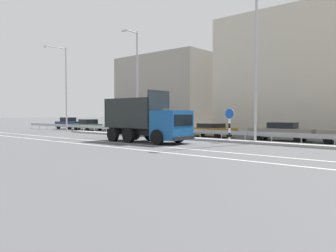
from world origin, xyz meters
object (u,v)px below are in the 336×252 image
(median_road_sign, at_px, (229,124))
(street_lamp_1, at_px, (136,79))
(parked_car_0, at_px, (69,123))
(parked_car_1, at_px, (88,125))
(parked_car_3, at_px, (157,127))
(street_lamp_2, at_px, (255,62))
(street_lamp_0, at_px, (65,85))
(dump_truck, at_px, (154,125))
(parked_car_5, at_px, (281,131))
(parked_car_2, at_px, (122,125))
(parked_car_4, at_px, (210,130))

(median_road_sign, relative_size, street_lamp_1, 0.26)
(parked_car_0, height_order, parked_car_1, parked_car_0)
(parked_car_3, bearing_deg, street_lamp_2, -107.96)
(street_lamp_0, xyz_separation_m, parked_car_1, (-0.62, 3.60, -4.74))
(dump_truck, relative_size, parked_car_5, 1.43)
(parked_car_2, bearing_deg, street_lamp_0, -54.90)
(parked_car_2, bearing_deg, street_lamp_2, 73.61)
(parked_car_3, distance_m, parked_car_4, 6.18)
(median_road_sign, height_order, parked_car_4, median_road_sign)
(parked_car_1, xyz_separation_m, parked_car_3, (11.97, -0.06, 0.08))
(street_lamp_1, xyz_separation_m, parked_car_1, (-12.51, 3.45, -4.61))
(median_road_sign, relative_size, parked_car_5, 0.51)
(parked_car_0, xyz_separation_m, parked_car_3, (17.08, -0.55, -0.01))
(dump_truck, xyz_separation_m, parked_car_0, (-23.56, 7.82, -0.48))
(median_road_sign, relative_size, street_lamp_2, 0.24)
(parked_car_1, bearing_deg, median_road_sign, -94.36)
(median_road_sign, distance_m, parked_car_2, 17.00)
(dump_truck, bearing_deg, parked_car_0, -110.24)
(street_lamp_1, relative_size, parked_car_5, 1.98)
(dump_truck, distance_m, median_road_sign, 5.58)
(parked_car_3, bearing_deg, parked_car_1, 86.98)
(street_lamp_2, bearing_deg, parked_car_3, 164.78)
(dump_truck, relative_size, parked_car_0, 1.72)
(parked_car_2, bearing_deg, median_road_sign, 72.59)
(parked_car_1, bearing_deg, parked_car_0, 88.57)
(parked_car_1, bearing_deg, parked_car_2, -79.98)
(parked_car_1, distance_m, parked_car_4, 18.13)
(median_road_sign, xyz_separation_m, street_lamp_1, (-9.80, -0.15, 3.97))
(parked_car_2, bearing_deg, parked_car_5, 85.19)
(street_lamp_1, height_order, parked_car_4, street_lamp_1)
(median_road_sign, xyz_separation_m, parked_car_3, (-10.34, 3.24, -0.56))
(parked_car_5, bearing_deg, dump_truck, 136.30)
(parked_car_0, bearing_deg, median_road_sign, 77.27)
(dump_truck, bearing_deg, parked_car_5, 138.77)
(median_road_sign, bearing_deg, dump_truck, -133.80)
(parked_car_2, bearing_deg, parked_car_4, 85.08)
(street_lamp_0, bearing_deg, parked_car_3, 17.35)
(median_road_sign, distance_m, parked_car_5, 4.46)
(parked_car_1, bearing_deg, street_lamp_2, -93.98)
(dump_truck, xyz_separation_m, street_lamp_2, (5.92, 3.89, 4.43))
(parked_car_2, bearing_deg, dump_truck, 53.83)
(parked_car_4, bearing_deg, parked_car_0, 92.38)
(street_lamp_2, xyz_separation_m, parked_car_3, (-12.40, 3.38, -4.92))
(street_lamp_2, height_order, parked_car_5, street_lamp_2)
(parked_car_0, xyz_separation_m, parked_car_4, (23.24, -0.06, -0.14))
(street_lamp_1, bearing_deg, street_lamp_0, -179.24)
(parked_car_0, height_order, parked_car_4, parked_car_0)
(parked_car_5, bearing_deg, parked_car_1, 86.52)
(median_road_sign, bearing_deg, parked_car_2, 166.72)
(median_road_sign, height_order, street_lamp_2, street_lamp_2)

